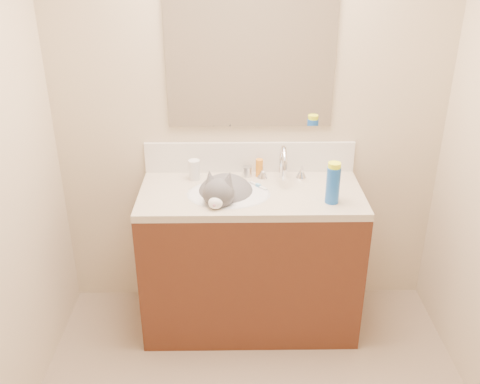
{
  "coord_description": "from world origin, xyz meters",
  "views": [
    {
      "loc": [
        -0.09,
        -1.61,
        2.11
      ],
      "look_at": [
        -0.06,
        0.92,
        0.88
      ],
      "focal_mm": 40.0,
      "sensor_mm": 36.0,
      "label": 1
    }
  ],
  "objects_px": {
    "pill_bottle": "(194,170)",
    "silver_jar": "(247,171)",
    "basin": "(229,205)",
    "spray_can": "(333,185)",
    "amber_bottle": "(259,168)",
    "cat": "(225,196)",
    "faucet": "(283,166)",
    "vanity_cabinet": "(250,262)"
  },
  "relations": [
    {
      "from": "pill_bottle",
      "to": "silver_jar",
      "type": "height_order",
      "value": "pill_bottle"
    },
    {
      "from": "basin",
      "to": "spray_can",
      "type": "relative_size",
      "value": 2.33
    },
    {
      "from": "basin",
      "to": "amber_bottle",
      "type": "xyz_separation_m",
      "value": [
        0.17,
        0.23,
        0.12
      ]
    },
    {
      "from": "pill_bottle",
      "to": "spray_can",
      "type": "height_order",
      "value": "spray_can"
    },
    {
      "from": "basin",
      "to": "spray_can",
      "type": "distance_m",
      "value": 0.57
    },
    {
      "from": "cat",
      "to": "pill_bottle",
      "type": "height_order",
      "value": "cat"
    },
    {
      "from": "amber_bottle",
      "to": "faucet",
      "type": "bearing_deg",
      "value": -25.72
    },
    {
      "from": "pill_bottle",
      "to": "amber_bottle",
      "type": "xyz_separation_m",
      "value": [
        0.37,
        0.04,
        -0.01
      ]
    },
    {
      "from": "silver_jar",
      "to": "amber_bottle",
      "type": "distance_m",
      "value": 0.07
    },
    {
      "from": "amber_bottle",
      "to": "spray_can",
      "type": "bearing_deg",
      "value": -42.85
    },
    {
      "from": "amber_bottle",
      "to": "spray_can",
      "type": "xyz_separation_m",
      "value": [
        0.36,
        -0.33,
        0.05
      ]
    },
    {
      "from": "vanity_cabinet",
      "to": "pill_bottle",
      "type": "height_order",
      "value": "pill_bottle"
    },
    {
      "from": "basin",
      "to": "pill_bottle",
      "type": "xyz_separation_m",
      "value": [
        -0.19,
        0.19,
        0.13
      ]
    },
    {
      "from": "amber_bottle",
      "to": "silver_jar",
      "type": "bearing_deg",
      "value": -179.59
    },
    {
      "from": "amber_bottle",
      "to": "vanity_cabinet",
      "type": "bearing_deg",
      "value": -104.96
    },
    {
      "from": "pill_bottle",
      "to": "cat",
      "type": "bearing_deg",
      "value": -45.5
    },
    {
      "from": "silver_jar",
      "to": "vanity_cabinet",
      "type": "bearing_deg",
      "value": -85.38
    },
    {
      "from": "faucet",
      "to": "silver_jar",
      "type": "bearing_deg",
      "value": 162.79
    },
    {
      "from": "silver_jar",
      "to": "faucet",
      "type": "bearing_deg",
      "value": -17.21
    },
    {
      "from": "vanity_cabinet",
      "to": "faucet",
      "type": "distance_m",
      "value": 0.58
    },
    {
      "from": "cat",
      "to": "amber_bottle",
      "type": "relative_size",
      "value": 4.53
    },
    {
      "from": "faucet",
      "to": "pill_bottle",
      "type": "distance_m",
      "value": 0.49
    },
    {
      "from": "cat",
      "to": "basin",
      "type": "bearing_deg",
      "value": -25.05
    },
    {
      "from": "pill_bottle",
      "to": "spray_can",
      "type": "xyz_separation_m",
      "value": [
        0.72,
        -0.29,
        0.04
      ]
    },
    {
      "from": "basin",
      "to": "pill_bottle",
      "type": "relative_size",
      "value": 3.92
    },
    {
      "from": "cat",
      "to": "vanity_cabinet",
      "type": "bearing_deg",
      "value": 17.9
    },
    {
      "from": "cat",
      "to": "spray_can",
      "type": "height_order",
      "value": "spray_can"
    },
    {
      "from": "basin",
      "to": "amber_bottle",
      "type": "height_order",
      "value": "amber_bottle"
    },
    {
      "from": "faucet",
      "to": "amber_bottle",
      "type": "distance_m",
      "value": 0.15
    },
    {
      "from": "silver_jar",
      "to": "spray_can",
      "type": "distance_m",
      "value": 0.54
    },
    {
      "from": "vanity_cabinet",
      "to": "amber_bottle",
      "type": "relative_size",
      "value": 11.7
    },
    {
      "from": "silver_jar",
      "to": "basin",
      "type": "bearing_deg",
      "value": -114.54
    },
    {
      "from": "pill_bottle",
      "to": "amber_bottle",
      "type": "height_order",
      "value": "pill_bottle"
    },
    {
      "from": "vanity_cabinet",
      "to": "basin",
      "type": "height_order",
      "value": "basin"
    },
    {
      "from": "amber_bottle",
      "to": "spray_can",
      "type": "relative_size",
      "value": 0.53
    },
    {
      "from": "basin",
      "to": "cat",
      "type": "height_order",
      "value": "cat"
    },
    {
      "from": "cat",
      "to": "amber_bottle",
      "type": "bearing_deg",
      "value": 59.84
    },
    {
      "from": "basin",
      "to": "faucet",
      "type": "distance_m",
      "value": 0.38
    },
    {
      "from": "pill_bottle",
      "to": "amber_bottle",
      "type": "bearing_deg",
      "value": 5.92
    },
    {
      "from": "vanity_cabinet",
      "to": "spray_can",
      "type": "height_order",
      "value": "spray_can"
    },
    {
      "from": "faucet",
      "to": "cat",
      "type": "xyz_separation_m",
      "value": [
        -0.32,
        -0.15,
        -0.11
      ]
    },
    {
      "from": "cat",
      "to": "amber_bottle",
      "type": "xyz_separation_m",
      "value": [
        0.19,
        0.21,
        0.07
      ]
    }
  ]
}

